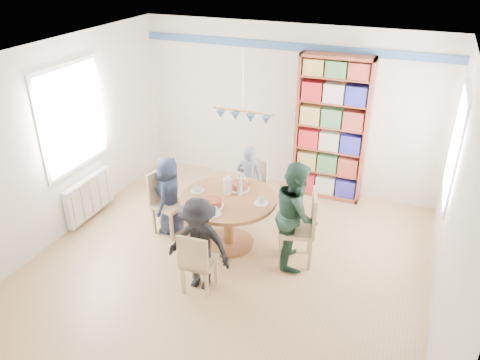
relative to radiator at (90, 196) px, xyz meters
The scene contains 14 objects.
ground 2.46m from the radiator, ahead, with size 5.00×5.00×0.00m, color tan.
room_shell 2.58m from the radiator, 14.73° to the left, with size 5.00×5.00×5.00m.
radiator is the anchor object (origin of this frame).
dining_table 2.26m from the radiator, ahead, with size 1.30×1.30×0.75m.
chair_left 1.27m from the radiator, ahead, with size 0.50×0.50×0.94m.
chair_right 3.30m from the radiator, ahead, with size 0.56×0.56×1.03m.
chair_far 2.50m from the radiator, 27.04° to the left, with size 0.45×0.45×0.85m.
chair_near 2.48m from the radiator, 22.61° to the right, with size 0.40×0.40×0.85m.
person_left 1.35m from the radiator, ahead, with size 0.57×0.37×1.16m, color #182035.
person_right 3.21m from the radiator, ahead, with size 0.69×0.54×1.43m, color #1A3528.
person_far 2.43m from the radiator, 24.74° to the left, with size 0.41×0.27×1.13m, color gray.
person_near 2.43m from the radiator, 20.17° to the right, with size 0.79×0.45×1.22m, color black.
bookshelf 3.87m from the radiator, 32.67° to the left, with size 1.11×0.33×2.32m.
tableware 2.27m from the radiator, ahead, with size 1.12×1.12×0.29m.
Camera 1 is at (2.00, -4.57, 3.83)m, focal length 35.00 mm.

